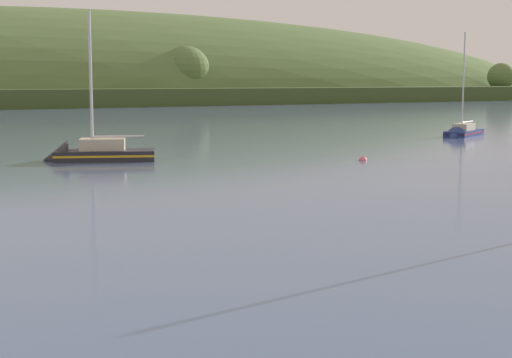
# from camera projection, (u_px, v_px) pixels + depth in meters

# --- Properties ---
(far_shoreline_hill) EXTENTS (511.22, 135.77, 58.55)m
(far_shoreline_hill) POSITION_uv_depth(u_px,v_px,m) (78.00, 101.00, 247.08)
(far_shoreline_hill) COLOR #3C4E24
(far_shoreline_hill) RESTS_ON ground
(sailboat_midwater_white) EXTENTS (9.98, 6.32, 14.06)m
(sailboat_midwater_white) POSITION_uv_depth(u_px,v_px,m) (91.00, 157.00, 65.41)
(sailboat_midwater_white) COLOR #232328
(sailboat_midwater_white) RESTS_ON ground
(sailboat_far_left) EXTENTS (8.85, 6.65, 13.83)m
(sailboat_far_left) POSITION_uv_depth(u_px,v_px,m) (462.00, 135.00, 93.59)
(sailboat_far_left) COLOR navy
(sailboat_far_left) RESTS_ON ground
(mooring_buoy_foreground) EXTENTS (0.71, 0.71, 0.79)m
(mooring_buoy_foreground) POSITION_uv_depth(u_px,v_px,m) (363.00, 160.00, 65.68)
(mooring_buoy_foreground) COLOR #E06675
(mooring_buoy_foreground) RESTS_ON ground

